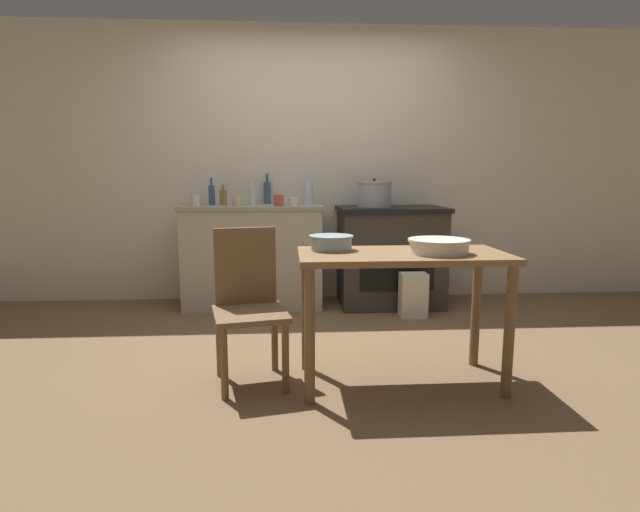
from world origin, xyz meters
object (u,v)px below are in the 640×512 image
mixing_bowl_large (331,242)px  bottle_left (252,195)px  flour_sack (413,295)px  mixing_bowl_small (439,245)px  bottle_far_left (212,194)px  cup_right (294,202)px  bottle_center (267,192)px  cup_far_right (195,200)px  stove (390,256)px  chair (248,302)px  bottle_mid_left (308,193)px  work_table (402,275)px  stock_pot (374,194)px  bottle_center_left (223,197)px  cup_mid_right (279,200)px  cup_center_right (237,201)px

mixing_bowl_large → bottle_left: bottle_left is taller
flour_sack → mixing_bowl_small: (-0.22, -1.37, 0.62)m
bottle_far_left → cup_right: bearing=-18.4°
bottle_far_left → bottle_center: size_ratio=0.86×
bottle_left → cup_far_right: 0.50m
stove → bottle_far_left: size_ratio=3.94×
chair → bottle_mid_left: 1.96m
work_table → chair: size_ratio=1.31×
stove → stock_pot: 0.59m
bottle_far_left → bottle_mid_left: 0.88m
bottle_center_left → bottle_left: bearing=6.3°
cup_far_right → bottle_center_left: bearing=17.5°
bottle_far_left → flour_sack: bearing=-18.0°
mixing_bowl_large → stove: bearing=67.3°
mixing_bowl_small → cup_mid_right: cup_mid_right is taller
bottle_center → mixing_bowl_large: bearing=-77.3°
chair → cup_center_right: bearing=85.6°
cup_center_right → cup_mid_right: bearing=-14.6°
mixing_bowl_large → bottle_center_left: bearing=115.5°
bottle_far_left → mixing_bowl_small: bearing=-52.1°
stock_pot → bottle_center: size_ratio=1.14×
mixing_bowl_small → cup_mid_right: size_ratio=3.33×
bottle_mid_left → cup_far_right: size_ratio=2.89×
bottle_center → stock_pot: bearing=-14.0°
stock_pot → cup_far_right: size_ratio=3.33×
stove → bottle_center: size_ratio=3.40×
stove → bottle_mid_left: 0.95m
mixing_bowl_large → bottle_mid_left: bearing=91.6°
chair → bottle_far_left: bearing=92.5°
stove → mixing_bowl_small: bearing=-93.6°
chair → bottle_left: bottle_left is taller
bottle_left → bottle_center_left: bottle_left is taller
cup_center_right → bottle_left: bearing=42.8°
work_table → stock_pot: (0.15, 1.79, 0.38)m
cup_far_right → mixing_bowl_small: bearing=-47.9°
mixing_bowl_small → bottle_mid_left: bottle_mid_left is taller
bottle_center_left → chair: bearing=-78.9°
cup_center_right → cup_mid_right: size_ratio=0.87×
stock_pot → cup_far_right: stock_pot is taller
work_table → cup_far_right: cup_far_right is taller
bottle_far_left → cup_right: size_ratio=2.85×
stove → work_table: (-0.30, -1.77, 0.18)m
stove → cup_mid_right: cup_mid_right is taller
mixing_bowl_large → bottle_center: (-0.43, 1.92, 0.22)m
mixing_bowl_large → mixing_bowl_small: (0.58, -0.16, -0.00)m
cup_mid_right → flour_sack: bearing=-16.3°
flour_sack → cup_far_right: cup_far_right is taller
stock_pot → bottle_far_left: 1.47m
bottle_far_left → stove: bearing=-4.1°
stock_pot → cup_center_right: bearing=-177.9°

